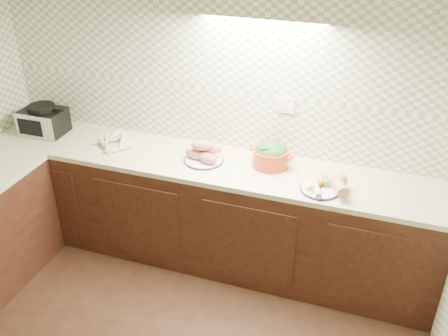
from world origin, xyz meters
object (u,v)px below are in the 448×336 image
(toaster_oven, at_px, (43,120))
(dutch_oven, at_px, (271,155))
(parsnip_pile, at_px, (118,145))
(veg_plate, at_px, (330,184))
(onion_bowl, at_px, (205,148))
(sweet_potato_plate, at_px, (204,153))

(toaster_oven, distance_m, dutch_oven, 1.95)
(toaster_oven, bearing_deg, parsnip_pile, -5.54)
(toaster_oven, distance_m, veg_plate, 2.42)
(onion_bowl, distance_m, dutch_oven, 0.53)
(parsnip_pile, height_order, sweet_potato_plate, sweet_potato_plate)
(sweet_potato_plate, relative_size, veg_plate, 0.90)
(onion_bowl, bearing_deg, veg_plate, -12.61)
(toaster_oven, xyz_separation_m, sweet_potato_plate, (1.45, -0.02, -0.05))
(parsnip_pile, bearing_deg, toaster_oven, 175.49)
(dutch_oven, bearing_deg, sweet_potato_plate, -158.01)
(veg_plate, bearing_deg, onion_bowl, 167.39)
(sweet_potato_plate, bearing_deg, dutch_oven, 10.12)
(parsnip_pile, bearing_deg, dutch_oven, 6.14)
(sweet_potato_plate, distance_m, onion_bowl, 0.12)
(toaster_oven, xyz_separation_m, onion_bowl, (1.41, 0.10, -0.07))
(onion_bowl, bearing_deg, dutch_oven, -2.55)
(onion_bowl, height_order, veg_plate, veg_plate)
(onion_bowl, xyz_separation_m, dutch_oven, (0.53, -0.02, 0.04))
(toaster_oven, height_order, veg_plate, toaster_oven)
(onion_bowl, bearing_deg, sweet_potato_plate, -74.36)
(parsnip_pile, distance_m, sweet_potato_plate, 0.72)
(parsnip_pile, xyz_separation_m, dutch_oven, (1.22, 0.13, 0.06))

